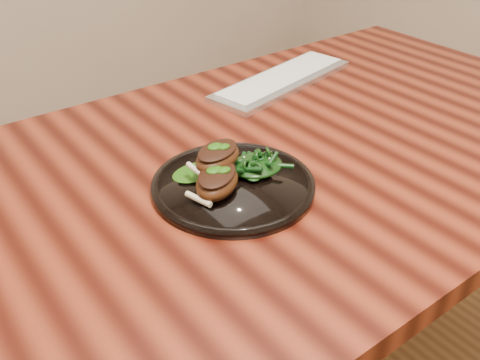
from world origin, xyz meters
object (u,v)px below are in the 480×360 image
plate (233,185)px  lamb_chop_front (217,180)px  greens_heap (257,162)px  keyboard (282,80)px  desk (246,201)px

plate → lamb_chop_front: bearing=-165.9°
lamb_chop_front → greens_heap: 0.09m
greens_heap → lamb_chop_front: bearing=-171.0°
lamb_chop_front → keyboard: 0.49m
lamb_chop_front → desk: bearing=31.2°
keyboard → greens_heap: bearing=-136.5°
desk → plate: plate is taller
desk → keyboard: 0.38m
plate → lamb_chop_front: lamb_chop_front is taller
lamb_chop_front → greens_heap: bearing=9.0°
lamb_chop_front → keyboard: size_ratio=0.28×
desk → greens_heap: (-0.02, -0.05, 0.11)m
greens_heap → keyboard: size_ratio=0.22×
plate → desk: bearing=38.7°
desk → keyboard: (0.28, 0.23, 0.09)m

